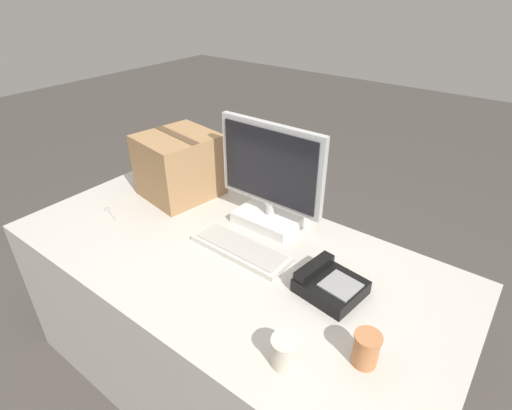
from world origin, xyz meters
TOP-DOWN VIEW (x-y plane):
  - ground_plane at (0.00, 0.00)m, footprint 12.00×12.00m
  - office_desk at (0.00, 0.00)m, footprint 1.80×0.90m
  - monitor at (0.01, 0.28)m, footprint 0.49×0.21m
  - keyboard at (0.04, 0.04)m, footprint 0.42×0.15m
  - desk_phone at (0.42, 0.05)m, footprint 0.23×0.21m
  - paper_cup_left at (0.47, -0.29)m, footprint 0.08×0.08m
  - paper_cup_right at (0.64, -0.15)m, footprint 0.08×0.08m
  - spoon at (-0.63, -0.10)m, footprint 0.14×0.06m
  - cardboard_box at (-0.49, 0.23)m, footprint 0.36×0.38m

SIDE VIEW (x-z plane):
  - ground_plane at x=0.00m, z-range 0.00..0.00m
  - office_desk at x=0.00m, z-range 0.00..0.74m
  - spoon at x=-0.63m, z-range 0.74..0.75m
  - keyboard at x=0.04m, z-range 0.74..0.77m
  - desk_phone at x=0.42m, z-range 0.73..0.81m
  - paper_cup_left at x=0.47m, z-range 0.74..0.84m
  - paper_cup_right at x=0.64m, z-range 0.74..0.85m
  - cardboard_box at x=-0.49m, z-range 0.74..1.05m
  - monitor at x=0.01m, z-range 0.71..1.16m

